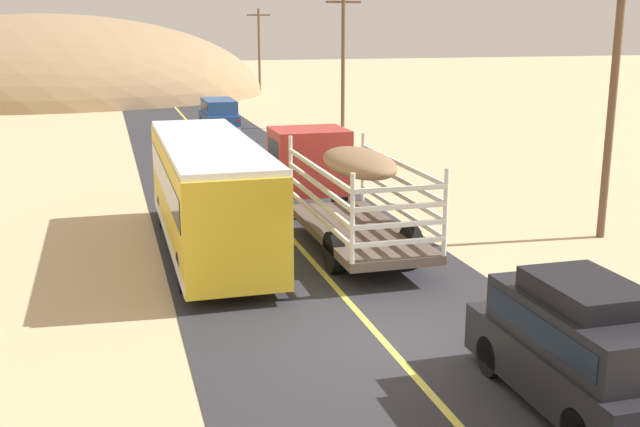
{
  "coord_description": "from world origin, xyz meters",
  "views": [
    {
      "loc": [
        -5.26,
        -14.09,
        6.45
      ],
      "look_at": [
        0.0,
        4.83,
        1.57
      ],
      "focal_mm": 43.37,
      "sensor_mm": 36.0,
      "label": 1
    }
  ],
  "objects_px": {
    "bus": "(209,192)",
    "car_far": "(219,114)",
    "suv_near": "(581,346)",
    "power_pole_mid": "(343,56)",
    "power_pole_far": "(259,47)",
    "livestock_truck": "(326,173)",
    "power_pole_near": "(612,99)"
  },
  "relations": [
    {
      "from": "suv_near",
      "to": "power_pole_far",
      "type": "relative_size",
      "value": 0.6
    },
    {
      "from": "suv_near",
      "to": "power_pole_near",
      "type": "bearing_deg",
      "value": 53.09
    },
    {
      "from": "car_far",
      "to": "power_pole_mid",
      "type": "distance_m",
      "value": 8.57
    },
    {
      "from": "bus",
      "to": "power_pole_near",
      "type": "bearing_deg",
      "value": -8.07
    },
    {
      "from": "suv_near",
      "to": "bus",
      "type": "bearing_deg",
      "value": 113.38
    },
    {
      "from": "power_pole_near",
      "to": "power_pole_mid",
      "type": "relative_size",
      "value": 0.96
    },
    {
      "from": "livestock_truck",
      "to": "bus",
      "type": "distance_m",
      "value": 4.28
    },
    {
      "from": "livestock_truck",
      "to": "power_pole_far",
      "type": "height_order",
      "value": "power_pole_far"
    },
    {
      "from": "suv_near",
      "to": "livestock_truck",
      "type": "xyz_separation_m",
      "value": [
        -0.83,
        12.69,
        0.64
      ]
    },
    {
      "from": "livestock_truck",
      "to": "power_pole_mid",
      "type": "relative_size",
      "value": 1.18
    },
    {
      "from": "bus",
      "to": "power_pole_far",
      "type": "distance_m",
      "value": 53.61
    },
    {
      "from": "power_pole_mid",
      "to": "power_pole_near",
      "type": "bearing_deg",
      "value": -90.0
    },
    {
      "from": "bus",
      "to": "power_pole_mid",
      "type": "height_order",
      "value": "power_pole_mid"
    },
    {
      "from": "power_pole_near",
      "to": "power_pole_far",
      "type": "xyz_separation_m",
      "value": [
        0.0,
        53.92,
        -0.11
      ]
    },
    {
      "from": "power_pole_mid",
      "to": "suv_near",
      "type": "bearing_deg",
      "value": -100.95
    },
    {
      "from": "power_pole_near",
      "to": "power_pole_far",
      "type": "distance_m",
      "value": 53.92
    },
    {
      "from": "power_pole_mid",
      "to": "power_pole_far",
      "type": "relative_size",
      "value": 1.07
    },
    {
      "from": "bus",
      "to": "livestock_truck",
      "type": "bearing_deg",
      "value": 22.97
    },
    {
      "from": "suv_near",
      "to": "power_pole_far",
      "type": "bearing_deg",
      "value": 83.67
    },
    {
      "from": "livestock_truck",
      "to": "car_far",
      "type": "bearing_deg",
      "value": 90.1
    },
    {
      "from": "bus",
      "to": "car_far",
      "type": "bearing_deg",
      "value": 81.15
    },
    {
      "from": "livestock_truck",
      "to": "power_pole_near",
      "type": "bearing_deg",
      "value": -23.06
    },
    {
      "from": "suv_near",
      "to": "bus",
      "type": "xyz_separation_m",
      "value": [
        -4.77,
        11.02,
        0.6
      ]
    },
    {
      "from": "power_pole_far",
      "to": "car_far",
      "type": "bearing_deg",
      "value": -106.18
    },
    {
      "from": "suv_near",
      "to": "car_far",
      "type": "height_order",
      "value": "suv_near"
    },
    {
      "from": "power_pole_mid",
      "to": "car_far",
      "type": "bearing_deg",
      "value": -178.33
    },
    {
      "from": "bus",
      "to": "power_pole_near",
      "type": "relative_size",
      "value": 1.27
    },
    {
      "from": "bus",
      "to": "power_pole_far",
      "type": "height_order",
      "value": "power_pole_far"
    },
    {
      "from": "bus",
      "to": "suv_near",
      "type": "bearing_deg",
      "value": -66.62
    },
    {
      "from": "suv_near",
      "to": "bus",
      "type": "relative_size",
      "value": 0.46
    },
    {
      "from": "livestock_truck",
      "to": "car_far",
      "type": "relative_size",
      "value": 2.1
    },
    {
      "from": "bus",
      "to": "car_far",
      "type": "relative_size",
      "value": 2.16
    }
  ]
}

